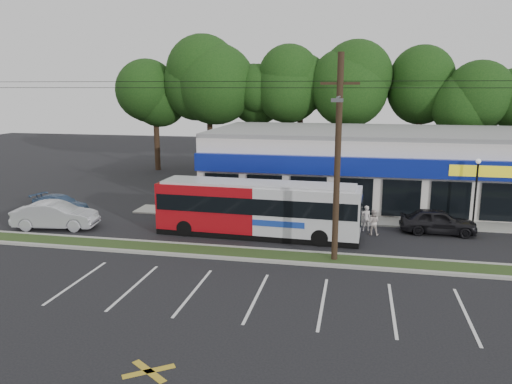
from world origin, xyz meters
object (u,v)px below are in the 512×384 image
object	(u,v)px
utility_pole	(334,152)
car_silver	(55,215)
lamp_post	(476,185)
metrobus	(258,208)
car_blue	(60,204)
car_dark	(438,221)
pedestrian_a	(366,218)
pedestrian_b	(373,222)

from	to	relation	value
utility_pole	car_silver	size ratio (longest dim) A/B	10.06
lamp_post	metrobus	distance (m)	13.32
car_blue	lamp_post	bearing A→B (deg)	-73.86
utility_pole	car_dark	distance (m)	9.68
pedestrian_a	car_dark	bearing A→B (deg)	170.19
utility_pole	lamp_post	size ratio (longest dim) A/B	11.76
car_dark	car_silver	world-z (taller)	car_silver
utility_pole	car_blue	distance (m)	20.19
utility_pole	car_blue	xyz separation A→B (m)	(-18.65, 6.07, -4.80)
lamp_post	utility_pole	bearing A→B (deg)	-136.05
pedestrian_a	metrobus	bearing A→B (deg)	6.44
utility_pole	lamp_post	distance (m)	11.67
car_dark	car_blue	xyz separation A→B (m)	(-24.51, -0.05, -0.12)
metrobus	pedestrian_a	xyz separation A→B (m)	(6.12, 2.26, -0.89)
pedestrian_b	car_blue	bearing A→B (deg)	-0.16
pedestrian_a	car_silver	bearing A→B (deg)	-3.80
utility_pole	car_dark	world-z (taller)	utility_pole
utility_pole	lamp_post	xyz separation A→B (m)	(8.17, 7.87, -2.74)
lamp_post	car_blue	xyz separation A→B (m)	(-26.82, -1.80, -2.06)
metrobus	pedestrian_a	bearing A→B (deg)	22.53
lamp_post	car_silver	size ratio (longest dim) A/B	0.86
car_silver	pedestrian_b	distance (m)	19.00
car_dark	car_blue	bearing A→B (deg)	90.38
metrobus	car_dark	world-z (taller)	metrobus
metrobus	pedestrian_b	size ratio (longest dim) A/B	7.79
lamp_post	car_dark	distance (m)	3.48
metrobus	pedestrian_a	size ratio (longest dim) A/B	7.58
lamp_post	pedestrian_a	distance (m)	7.02
utility_pole	car_dark	xyz separation A→B (m)	(5.86, 6.12, -4.68)
utility_pole	car_silver	xyz separation A→B (m)	(-16.71, 2.57, -4.59)
utility_pole	car_silver	bearing A→B (deg)	171.25
metrobus	car_blue	bearing A→B (deg)	172.33
car_blue	pedestrian_b	distance (m)	20.80
car_silver	car_blue	size ratio (longest dim) A/B	1.18
car_blue	car_dark	bearing A→B (deg)	-77.59
metrobus	car_silver	distance (m)	12.39
car_silver	pedestrian_a	world-z (taller)	car_silver
utility_pole	pedestrian_a	size ratio (longest dim) A/B	32.27
car_dark	pedestrian_b	world-z (taller)	pedestrian_b
car_blue	pedestrian_a	size ratio (longest dim) A/B	2.73
car_blue	pedestrian_b	xyz separation A→B (m)	(20.77, -1.00, 0.14)
pedestrian_b	car_silver	bearing A→B (deg)	10.15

